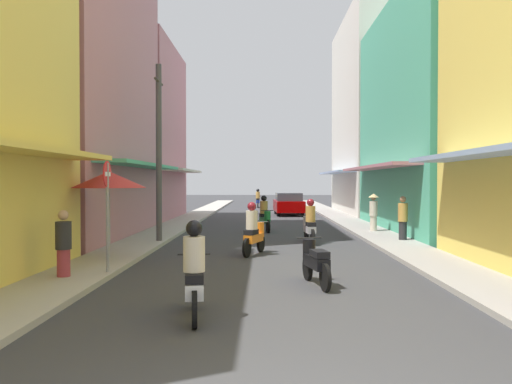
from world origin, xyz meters
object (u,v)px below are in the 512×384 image
Objects in this scene: motorbike_silver at (310,223)px; pedestrian_far at (63,246)px; motorbike_blue at (258,199)px; motorbike_black at (315,261)px; motorbike_green at (265,215)px; pedestrian_foreground at (403,220)px; street_sign_no_entry at (107,202)px; motorbike_white at (194,274)px; utility_pole at (159,152)px; motorbike_orange at (254,231)px; pedestrian_crossing at (374,211)px; parked_car at (289,204)px; vendor_umbrella at (109,180)px.

pedestrian_far is at bearing -129.70° from motorbike_silver.
motorbike_blue is 25.46m from motorbike_silver.
motorbike_green is (-1.05, 11.78, 0.20)m from motorbike_black.
pedestrian_far is at bearing -110.82° from motorbike_green.
motorbike_black is 8.51m from pedestrian_foreground.
motorbike_white is at bearing -55.39° from street_sign_no_entry.
utility_pole is (-4.74, 7.20, 2.70)m from motorbike_black.
motorbike_orange is at bearing 46.52° from pedestrian_far.
utility_pole reaches higher than motorbike_silver.
motorbike_silver is 1.04× the size of motorbike_orange.
pedestrian_crossing is at bearing -10.35° from motorbike_green.
street_sign_no_entry is (-8.15, -10.09, 0.77)m from pedestrian_crossing.
pedestrian_foreground is (9.26, 7.32, 0.06)m from pedestrian_far.
motorbike_white is 0.43× the size of parked_car.
street_sign_no_entry reaches higher than pedestrian_far.
vendor_umbrella is (-3.09, 5.83, 1.53)m from motorbike_white.
motorbike_black is 0.73× the size of vendor_umbrella.
motorbike_blue is 0.29× the size of utility_pole.
motorbike_black is 1.08× the size of pedestrian_foreground.
pedestrian_crossing is (8.93, 10.68, 0.17)m from pedestrian_far.
motorbike_black is at bearing -30.75° from vendor_umbrella.
motorbike_black is 9.03m from utility_pole.
motorbike_silver is at bearing 74.99° from motorbike_white.
street_sign_no_entry is at bearing 37.04° from pedestrian_far.
pedestrian_crossing reaches higher than pedestrian_foreground.
motorbike_orange is 0.42× the size of parked_car.
parked_car is 22.75m from street_sign_no_entry.
motorbike_orange is at bearing 48.40° from street_sign_no_entry.
pedestrian_foreground is at bearing 38.42° from street_sign_no_entry.
pedestrian_crossing is (5.10, -21.87, 0.24)m from motorbike_blue.
pedestrian_foreground is 0.63× the size of street_sign_no_entry.
vendor_umbrella is at bearing -153.99° from pedestrian_foreground.
motorbike_orange is 4.96m from utility_pole.
street_sign_no_entry reaches higher than motorbike_blue.
motorbike_blue is at bearing 102.13° from parked_car.
pedestrian_far is at bearing 137.55° from motorbike_white.
vendor_umbrella is at bearing -97.07° from motorbike_blue.
motorbike_blue and motorbike_orange have the same top height.
vendor_umbrella is at bearing 149.25° from motorbike_black.
motorbike_white is at bearing -96.38° from motorbike_orange.
motorbike_orange is 0.66× the size of street_sign_no_entry.
motorbike_black is at bearing -87.22° from motorbike_blue.
motorbike_green is 11.54m from street_sign_no_entry.
motorbike_green is 6.40m from utility_pole.
motorbike_green is at bearing 85.49° from motorbike_white.
motorbike_silver is at bearing -130.32° from pedestrian_crossing.
motorbike_blue is 21.04m from motorbike_green.
motorbike_white is 25.83m from parked_car.
motorbike_black is 0.99× the size of motorbike_white.
street_sign_no_entry reaches higher than parked_car.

